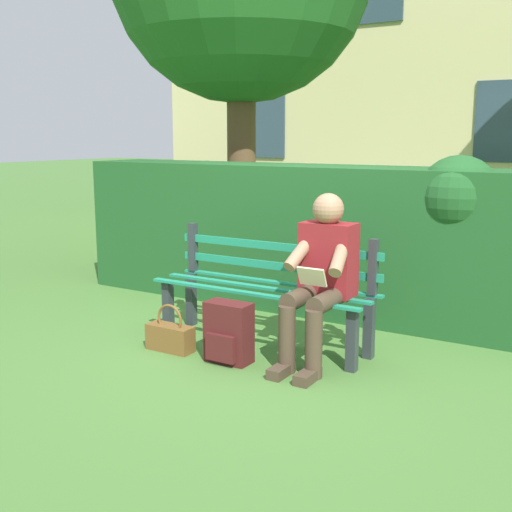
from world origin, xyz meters
TOP-DOWN VIEW (x-y plane):
  - ground at (0.00, 0.00)m, footprint 60.00×60.00m
  - park_bench at (0.00, -0.06)m, footprint 1.75×0.47m
  - person_seated at (-0.53, 0.10)m, footprint 0.44×0.73m
  - hedge_backdrop at (0.21, -1.17)m, footprint 4.63×0.77m
  - building_facade at (1.55, -7.55)m, footprint 8.38×2.87m
  - backpack at (0.02, 0.44)m, footprint 0.33×0.24m
  - handbag at (0.53, 0.47)m, footprint 0.37×0.14m

SIDE VIEW (x-z plane):
  - ground at x=0.00m, z-range 0.00..0.00m
  - handbag at x=0.53m, z-range -0.07..0.29m
  - backpack at x=0.02m, z-range -0.01..0.43m
  - park_bench at x=0.00m, z-range 0.00..0.86m
  - person_seated at x=-0.53m, z-range 0.04..1.23m
  - hedge_backdrop at x=0.21m, z-range -0.02..1.42m
  - building_facade at x=1.55m, z-range 0.00..6.37m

